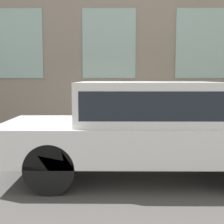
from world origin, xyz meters
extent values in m
plane|color=#514F4C|center=(0.00, 0.00, 0.00)|extent=(80.00, 80.00, 0.00)
cube|color=#9E9B93|center=(1.41, 0.00, 0.07)|extent=(2.81, 60.00, 0.14)
cube|color=#9EBCB2|center=(2.79, -2.92, 2.94)|extent=(0.03, 1.67, 2.16)
cube|color=#9EBCB2|center=(2.79, 0.00, 2.94)|extent=(0.03, 1.67, 2.16)
cube|color=#9EBCB2|center=(2.79, 2.92, 2.94)|extent=(0.03, 1.67, 2.16)
cylinder|color=gold|center=(0.45, -0.50, 0.16)|extent=(0.37, 0.37, 0.04)
cylinder|color=gold|center=(0.45, -0.50, 0.43)|extent=(0.28, 0.28, 0.58)
sphere|color=#A4891E|center=(0.45, -0.50, 0.71)|extent=(0.29, 0.29, 0.29)
cylinder|color=black|center=(0.45, -0.50, 0.80)|extent=(0.10, 0.10, 0.12)
cylinder|color=gold|center=(0.45, -0.68, 0.50)|extent=(0.09, 0.10, 0.09)
cylinder|color=gold|center=(0.45, -0.31, 0.50)|extent=(0.09, 0.10, 0.09)
cylinder|color=#232328|center=(0.87, 0.27, 0.46)|extent=(0.09, 0.09, 0.64)
cylinder|color=#232328|center=(1.00, 0.27, 0.46)|extent=(0.09, 0.09, 0.64)
cube|color=red|center=(0.94, 0.27, 1.01)|extent=(0.17, 0.12, 0.48)
cylinder|color=red|center=(0.81, 0.27, 1.02)|extent=(0.07, 0.07, 0.45)
cylinder|color=red|center=(1.06, 0.27, 1.02)|extent=(0.07, 0.07, 0.45)
sphere|color=tan|center=(0.94, 0.27, 1.36)|extent=(0.21, 0.21, 0.21)
cylinder|color=black|center=(-2.24, 0.87, 0.42)|extent=(0.24, 0.84, 0.84)
cylinder|color=black|center=(-0.49, 0.87, 0.42)|extent=(0.24, 0.84, 0.84)
cylinder|color=black|center=(-0.49, -2.44, 0.42)|extent=(0.24, 0.84, 0.84)
cube|color=white|center=(-1.37, -0.78, 0.74)|extent=(1.99, 5.34, 0.64)
cube|color=white|center=(-1.37, -0.78, 1.43)|extent=(1.75, 2.57, 0.74)
cube|color=#1E232D|center=(-1.37, -0.78, 1.43)|extent=(1.76, 2.36, 0.48)
camera|label=1|loc=(-7.14, -0.18, 1.89)|focal=50.00mm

